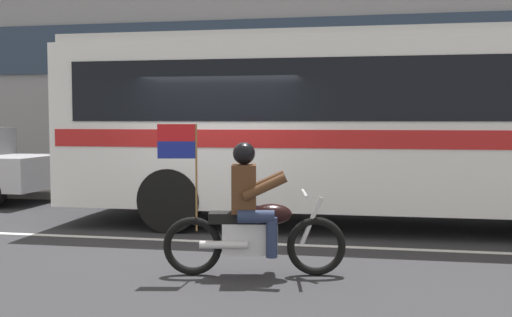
# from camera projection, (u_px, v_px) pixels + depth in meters

# --- Properties ---
(ground_plane) EXTENTS (60.00, 60.00, 0.00)m
(ground_plane) POSITION_uv_depth(u_px,v_px,m) (219.00, 234.00, 9.41)
(ground_plane) COLOR #2B2B2D
(sidewalk_curb) EXTENTS (28.00, 3.80, 0.15)m
(sidewalk_curb) POSITION_uv_depth(u_px,v_px,m) (270.00, 191.00, 14.40)
(sidewalk_curb) COLOR #B7B2A8
(sidewalk_curb) RESTS_ON ground_plane
(lane_center_stripe) EXTENTS (26.60, 0.14, 0.01)m
(lane_center_stripe) POSITION_uv_depth(u_px,v_px,m) (209.00, 241.00, 8.82)
(lane_center_stripe) COLOR silver
(lane_center_stripe) RESTS_ON ground_plane
(transit_bus) EXTENTS (10.73, 2.71, 3.22)m
(transit_bus) POSITION_uv_depth(u_px,v_px,m) (379.00, 116.00, 9.99)
(transit_bus) COLOR white
(transit_bus) RESTS_ON ground_plane
(motorcycle_with_rider) EXTENTS (2.17, 0.73, 1.78)m
(motorcycle_with_rider) POSITION_uv_depth(u_px,v_px,m) (252.00, 219.00, 6.88)
(motorcycle_with_rider) COLOR black
(motorcycle_with_rider) RESTS_ON ground_plane
(fire_hydrant) EXTENTS (0.22, 0.30, 0.75)m
(fire_hydrant) POSITION_uv_depth(u_px,v_px,m) (401.00, 180.00, 12.78)
(fire_hydrant) COLOR #4C8C3F
(fire_hydrant) RESTS_ON sidewalk_curb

